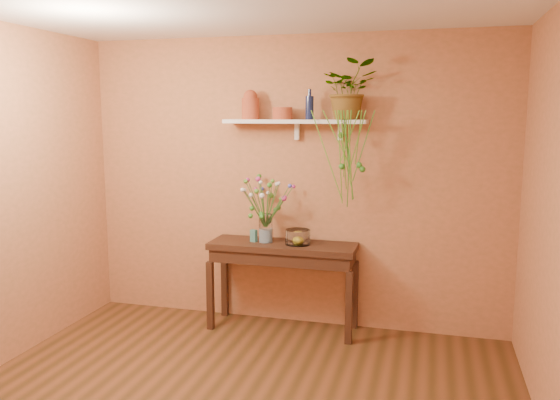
{
  "coord_description": "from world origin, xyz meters",
  "views": [
    {
      "loc": [
        1.26,
        -3.1,
        2.0
      ],
      "look_at": [
        0.0,
        1.55,
        1.25
      ],
      "focal_mm": 36.16,
      "sensor_mm": 36.0,
      "label": 1
    }
  ],
  "objects_px": {
    "glass_bowl": "(298,238)",
    "blue_bottle": "(309,107)",
    "bouquet": "(265,196)",
    "terracotta_jug": "(250,105)",
    "sideboard": "(283,256)",
    "spider_plant": "(349,90)",
    "glass_vase": "(266,230)"
  },
  "relations": [
    {
      "from": "sideboard",
      "to": "blue_bottle",
      "type": "bearing_deg",
      "value": 22.73
    },
    {
      "from": "sideboard",
      "to": "spider_plant",
      "type": "bearing_deg",
      "value": 9.69
    },
    {
      "from": "blue_bottle",
      "to": "glass_bowl",
      "type": "distance_m",
      "value": 1.17
    },
    {
      "from": "spider_plant",
      "to": "glass_vase",
      "type": "bearing_deg",
      "value": -172.38
    },
    {
      "from": "spider_plant",
      "to": "terracotta_jug",
      "type": "bearing_deg",
      "value": 179.64
    },
    {
      "from": "sideboard",
      "to": "spider_plant",
      "type": "xyz_separation_m",
      "value": [
        0.57,
        0.1,
        1.5
      ]
    },
    {
      "from": "sideboard",
      "to": "spider_plant",
      "type": "relative_size",
      "value": 2.62
    },
    {
      "from": "sideboard",
      "to": "glass_bowl",
      "type": "xyz_separation_m",
      "value": [
        0.14,
        -0.01,
        0.18
      ]
    },
    {
      "from": "glass_vase",
      "to": "bouquet",
      "type": "bearing_deg",
      "value": 152.41
    },
    {
      "from": "sideboard",
      "to": "bouquet",
      "type": "bearing_deg",
      "value": 179.64
    },
    {
      "from": "glass_bowl",
      "to": "sideboard",
      "type": "bearing_deg",
      "value": 175.88
    },
    {
      "from": "blue_bottle",
      "to": "glass_bowl",
      "type": "height_order",
      "value": "blue_bottle"
    },
    {
      "from": "sideboard",
      "to": "bouquet",
      "type": "relative_size",
      "value": 2.78
    },
    {
      "from": "blue_bottle",
      "to": "spider_plant",
      "type": "relative_size",
      "value": 0.52
    },
    {
      "from": "sideboard",
      "to": "terracotta_jug",
      "type": "bearing_deg",
      "value": 162.87
    },
    {
      "from": "sideboard",
      "to": "blue_bottle",
      "type": "xyz_separation_m",
      "value": [
        0.22,
        0.09,
        1.35
      ]
    },
    {
      "from": "blue_bottle",
      "to": "glass_bowl",
      "type": "xyz_separation_m",
      "value": [
        -0.08,
        -0.1,
        -1.17
      ]
    },
    {
      "from": "terracotta_jug",
      "to": "glass_vase",
      "type": "height_order",
      "value": "terracotta_jug"
    },
    {
      "from": "glass_vase",
      "to": "bouquet",
      "type": "xyz_separation_m",
      "value": [
        -0.0,
        0.0,
        0.31
      ]
    },
    {
      "from": "terracotta_jug",
      "to": "spider_plant",
      "type": "bearing_deg",
      "value": -0.36
    },
    {
      "from": "spider_plant",
      "to": "glass_bowl",
      "type": "xyz_separation_m",
      "value": [
        -0.43,
        -0.11,
        -1.31
      ]
    },
    {
      "from": "sideboard",
      "to": "bouquet",
      "type": "xyz_separation_m",
      "value": [
        -0.16,
        0.0,
        0.54
      ]
    },
    {
      "from": "glass_bowl",
      "to": "blue_bottle",
      "type": "bearing_deg",
      "value": 53.11
    },
    {
      "from": "terracotta_jug",
      "to": "bouquet",
      "type": "bearing_deg",
      "value": -31.04
    },
    {
      "from": "glass_vase",
      "to": "glass_bowl",
      "type": "xyz_separation_m",
      "value": [
        0.31,
        -0.01,
        -0.05
      ]
    },
    {
      "from": "terracotta_jug",
      "to": "glass_bowl",
      "type": "xyz_separation_m",
      "value": [
        0.48,
        -0.11,
        -1.19
      ]
    },
    {
      "from": "blue_bottle",
      "to": "spider_plant",
      "type": "xyz_separation_m",
      "value": [
        0.35,
        0.01,
        0.15
      ]
    },
    {
      "from": "blue_bottle",
      "to": "bouquet",
      "type": "bearing_deg",
      "value": -166.67
    },
    {
      "from": "terracotta_jug",
      "to": "bouquet",
      "type": "distance_m",
      "value": 0.85
    },
    {
      "from": "sideboard",
      "to": "blue_bottle",
      "type": "relative_size",
      "value": 5.04
    },
    {
      "from": "glass_vase",
      "to": "bouquet",
      "type": "relative_size",
      "value": 0.54
    },
    {
      "from": "spider_plant",
      "to": "glass_vase",
      "type": "height_order",
      "value": "spider_plant"
    }
  ]
}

